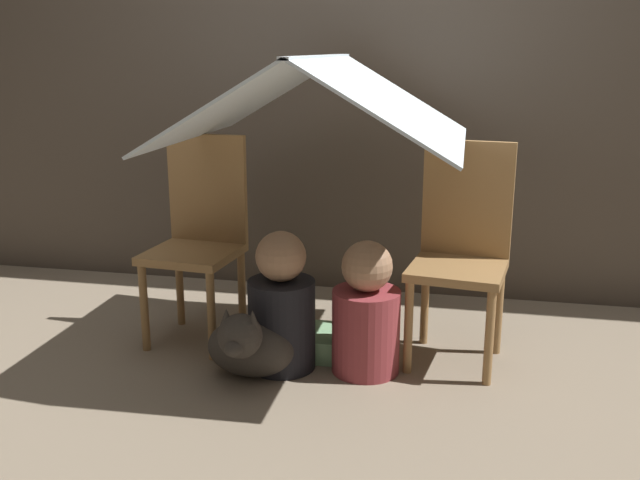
{
  "coord_description": "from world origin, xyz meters",
  "views": [
    {
      "loc": [
        0.59,
        -2.8,
        1.3
      ],
      "look_at": [
        0.0,
        0.07,
        0.51
      ],
      "focal_mm": 40.0,
      "sensor_mm": 36.0,
      "label": 1
    }
  ],
  "objects_px": {
    "chair_left": "(199,232)",
    "chair_right": "(461,246)",
    "person_front": "(282,309)",
    "dog": "(249,345)",
    "person_second": "(366,315)"
  },
  "relations": [
    {
      "from": "chair_left",
      "to": "chair_right",
      "type": "distance_m",
      "value": 1.16
    },
    {
      "from": "person_front",
      "to": "dog",
      "type": "bearing_deg",
      "value": -126.49
    },
    {
      "from": "person_second",
      "to": "chair_right",
      "type": "bearing_deg",
      "value": 32.39
    },
    {
      "from": "chair_left",
      "to": "person_front",
      "type": "bearing_deg",
      "value": -24.85
    },
    {
      "from": "chair_left",
      "to": "chair_right",
      "type": "xyz_separation_m",
      "value": [
        1.16,
        -0.0,
        0.0
      ]
    },
    {
      "from": "chair_right",
      "to": "dog",
      "type": "bearing_deg",
      "value": -145.47
    },
    {
      "from": "chair_left",
      "to": "chair_right",
      "type": "relative_size",
      "value": 1.0
    },
    {
      "from": "chair_right",
      "to": "person_front",
      "type": "height_order",
      "value": "chair_right"
    },
    {
      "from": "person_front",
      "to": "person_second",
      "type": "xyz_separation_m",
      "value": [
        0.35,
        0.03,
        -0.01
      ]
    },
    {
      "from": "person_front",
      "to": "chair_left",
      "type": "bearing_deg",
      "value": 149.48
    },
    {
      "from": "chair_left",
      "to": "person_second",
      "type": "distance_m",
      "value": 0.87
    },
    {
      "from": "person_second",
      "to": "chair_left",
      "type": "bearing_deg",
      "value": 163.73
    },
    {
      "from": "person_front",
      "to": "person_second",
      "type": "height_order",
      "value": "person_front"
    },
    {
      "from": "chair_left",
      "to": "dog",
      "type": "height_order",
      "value": "chair_left"
    },
    {
      "from": "person_front",
      "to": "person_second",
      "type": "distance_m",
      "value": 0.35
    }
  ]
}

